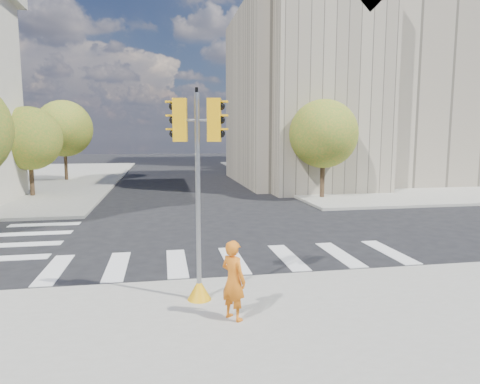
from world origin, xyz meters
The scene contains 13 objects.
ground centered at (0.00, 0.00, 0.00)m, with size 160.00×160.00×0.00m, color black.
sidewalk_far_right centered at (20.00, 26.00, 0.07)m, with size 28.00×40.00×0.15m, color gray.
civic_building centered at (15.59, 19.12, 7.26)m, with size 26.00×16.00×19.39m.
office_tower centered at (22.00, 42.00, 15.00)m, with size 20.00×18.00×30.00m, color #9EA0A3.
tree_lw_mid centered at (-10.50, 14.00, 3.76)m, with size 4.00×4.00×5.77m.
tree_lw_far centered at (-10.50, 24.00, 4.54)m, with size 4.80×4.80×6.95m.
tree_re_near centered at (7.50, 10.00, 4.05)m, with size 4.20×4.20×6.16m.
tree_re_mid centered at (7.50, 22.00, 4.35)m, with size 4.60×4.60×6.66m.
tree_re_far centered at (7.50, 34.00, 3.87)m, with size 4.00×4.00×5.88m.
lamp_near centered at (8.00, 14.00, 4.58)m, with size 0.35×0.18×8.11m.
lamp_far centered at (8.00, 28.00, 4.58)m, with size 0.35×0.18×8.11m.
traffic_signal centered at (-1.49, -5.47, 2.22)m, with size 1.08×0.56×4.86m.
photographer centered at (-0.88, -6.67, 0.99)m, with size 0.61×0.40×1.68m, color orange.
Camera 1 is at (-2.27, -15.08, 3.96)m, focal length 32.00 mm.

